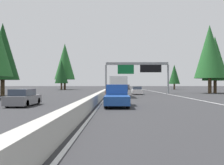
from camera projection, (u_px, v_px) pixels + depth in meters
ground_plane at (109, 91)px, 61.15m from camera, size 320.00×320.00×0.00m
median_barrier at (110, 88)px, 81.15m from camera, size 180.00×0.56×0.90m
shoulder_stripe_right at (149, 90)px, 70.95m from camera, size 160.00×0.16×0.01m
shoulder_stripe_median at (111, 90)px, 71.14m from camera, size 160.00×0.16×0.01m
sign_gantry_overhead at (138, 69)px, 47.00m from camera, size 0.50×12.68×6.21m
pickup_far_center at (117, 95)px, 20.72m from camera, size 5.60×2.00×1.86m
box_truck_far_left at (118, 86)px, 35.29m from camera, size 8.50×2.40×2.95m
bus_near_right at (116, 85)px, 79.56m from camera, size 11.50×2.55×3.10m
sedan_mid_left at (123, 86)px, 119.48m from camera, size 4.40×1.80×1.47m
sedan_distant_a at (137, 91)px, 43.74m from camera, size 4.40×1.80×1.47m
minivan_distant_b at (126, 87)px, 84.73m from camera, size 5.00×1.95×1.69m
oncoming_near at (23, 98)px, 20.66m from camera, size 4.40×1.80×1.47m
conifer_right_near at (210, 52)px, 48.51m from camera, size 6.18×6.18×14.04m
conifer_right_mid at (215, 58)px, 50.21m from camera, size 5.30×5.30×12.04m
conifer_right_far at (174, 74)px, 83.68m from camera, size 3.89×3.89×8.84m
conifer_left_near at (3, 51)px, 38.24m from camera, size 5.19×5.19×11.78m
conifer_left_mid at (65, 61)px, 81.51m from camera, size 6.98×6.98×15.86m
conifer_left_far at (61, 72)px, 77.18m from camera, size 4.28×4.28×9.73m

